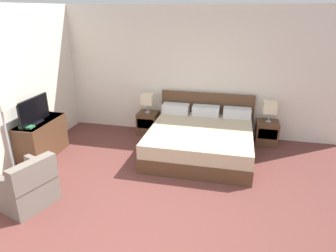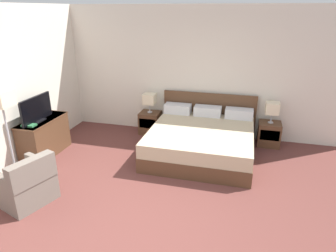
% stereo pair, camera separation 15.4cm
% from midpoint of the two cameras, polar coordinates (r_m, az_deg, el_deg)
% --- Properties ---
extents(ground_plane, '(10.70, 10.70, 0.00)m').
position_cam_midpoint_polar(ground_plane, '(4.00, -5.45, -20.46)').
color(ground_plane, brown).
extents(wall_back, '(6.68, 0.06, 2.76)m').
position_cam_midpoint_polar(wall_back, '(6.59, 4.97, 10.13)').
color(wall_back, silver).
rests_on(wall_back, ground).
extents(wall_left, '(0.06, 5.37, 2.76)m').
position_cam_midpoint_polar(wall_left, '(5.89, -26.94, 6.52)').
color(wall_left, silver).
rests_on(wall_left, ground).
extents(bed, '(2.01, 2.04, 0.97)m').
position_cam_midpoint_polar(bed, '(5.88, 7.17, -2.57)').
color(bed, brown).
rests_on(bed, ground).
extents(nightstand_left, '(0.44, 0.41, 0.49)m').
position_cam_midpoint_polar(nightstand_left, '(6.82, -2.78, 0.66)').
color(nightstand_left, brown).
rests_on(nightstand_left, ground).
extents(nightstand_right, '(0.44, 0.41, 0.49)m').
position_cam_midpoint_polar(nightstand_right, '(6.57, 19.32, -1.43)').
color(nightstand_right, brown).
rests_on(nightstand_right, ground).
extents(table_lamp_left, '(0.26, 0.26, 0.43)m').
position_cam_midpoint_polar(table_lamp_left, '(6.64, -2.86, 5.14)').
color(table_lamp_left, '#B7B7BC').
rests_on(table_lamp_left, nightstand_left).
extents(table_lamp_right, '(0.26, 0.26, 0.43)m').
position_cam_midpoint_polar(table_lamp_right, '(6.39, 19.93, 3.17)').
color(table_lamp_right, '#B7B7BC').
rests_on(table_lamp_right, nightstand_right).
extents(dresser, '(0.46, 1.07, 0.72)m').
position_cam_midpoint_polar(dresser, '(6.21, -21.86, -1.85)').
color(dresser, brown).
rests_on(dresser, ground).
extents(tv, '(0.18, 0.81, 0.47)m').
position_cam_midpoint_polar(tv, '(5.95, -23.11, 2.91)').
color(tv, black).
rests_on(tv, dresser).
extents(book_red_cover, '(0.24, 0.15, 0.03)m').
position_cam_midpoint_polar(book_red_cover, '(5.83, -24.29, 0.14)').
color(book_red_cover, '#2D7042').
rests_on(book_red_cover, dresser).
extents(armchair_by_window, '(0.87, 0.86, 0.76)m').
position_cam_midpoint_polar(armchair_by_window, '(4.85, -24.64, -10.13)').
color(armchair_by_window, '#70665B').
rests_on(armchair_by_window, ground).
extents(floor_lamp, '(0.31, 0.31, 1.54)m').
position_cam_midpoint_polar(floor_lamp, '(5.15, -28.28, 3.22)').
color(floor_lamp, '#B7B7BC').
rests_on(floor_lamp, ground).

